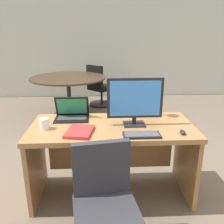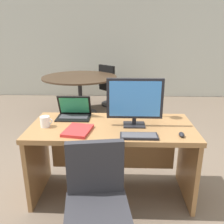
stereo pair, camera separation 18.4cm
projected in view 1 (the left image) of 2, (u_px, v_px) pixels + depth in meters
ground at (107, 134)px, 3.91m from camera, size 12.00×12.00×0.00m
back_wall at (104, 40)px, 5.88m from camera, size 10.00×0.10×2.80m
desk at (112, 144)px, 2.36m from camera, size 1.53×0.71×0.76m
monitor at (135, 100)px, 2.18m from camera, size 0.51×0.16×0.45m
laptop at (72, 112)px, 2.42m from camera, size 0.34×0.25×0.22m
keyboard at (142, 135)px, 2.01m from camera, size 0.31×0.13×0.02m
mouse at (183, 132)px, 2.05m from camera, size 0.04×0.08×0.04m
desk_lamp at (155, 91)px, 2.41m from camera, size 0.12×0.14×0.37m
book at (79, 132)px, 2.07m from camera, size 0.26×0.32×0.03m
coffee_mug at (45, 124)px, 2.15m from camera, size 0.11×0.09×0.10m
office_chair at (105, 214)px, 1.75m from camera, size 0.56×0.56×0.83m
meeting_table at (69, 86)px, 4.63m from camera, size 1.44×1.44×0.78m
meeting_chair_near at (100, 90)px, 5.34m from camera, size 0.65×0.66×0.92m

